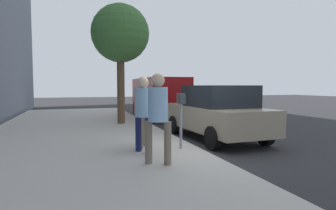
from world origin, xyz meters
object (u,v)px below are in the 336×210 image
(parked_sedan_near, at_px, (216,112))
(street_tree, at_px, (120,34))
(pedestrian_at_meter, at_px, (143,108))
(pedestrian_bystander, at_px, (158,110))
(parked_van_far, at_px, (159,95))
(parking_meter, at_px, (181,109))
(parking_officer, at_px, (142,106))

(parked_sedan_near, distance_m, street_tree, 5.50)
(pedestrian_at_meter, bearing_deg, pedestrian_bystander, -110.75)
(parked_sedan_near, relative_size, parked_van_far, 0.85)
(parked_sedan_near, height_order, parked_van_far, parked_van_far)
(parking_meter, distance_m, street_tree, 6.12)
(parked_van_far, bearing_deg, parking_officer, 160.64)
(parking_meter, bearing_deg, street_tree, 7.23)
(parked_sedan_near, xyz_separation_m, parked_van_far, (6.68, 0.00, 0.36))
(pedestrian_at_meter, distance_m, parked_sedan_near, 3.35)
(parking_meter, relative_size, parking_officer, 0.77)
(pedestrian_at_meter, relative_size, parked_sedan_near, 0.41)
(parked_sedan_near, relative_size, street_tree, 0.88)
(pedestrian_bystander, bearing_deg, parking_meter, -7.50)
(parking_officer, relative_size, parked_sedan_near, 0.41)
(parking_officer, bearing_deg, pedestrian_bystander, -66.60)
(parking_officer, distance_m, parked_van_far, 8.28)
(parked_sedan_near, bearing_deg, parking_officer, 112.45)
(parking_officer, relative_size, street_tree, 0.36)
(pedestrian_bystander, xyz_separation_m, street_tree, (6.64, -0.28, 2.67))
(pedestrian_at_meter, height_order, pedestrian_bystander, pedestrian_bystander)
(pedestrian_at_meter, xyz_separation_m, parked_sedan_near, (1.72, -2.85, -0.34))
(parked_van_far, distance_m, street_tree, 4.64)
(parked_van_far, bearing_deg, parking_meter, 167.50)
(parking_officer, xyz_separation_m, street_tree, (4.97, -0.23, 2.69))
(parking_meter, xyz_separation_m, parked_van_far, (8.26, -1.83, 0.09))
(pedestrian_at_meter, xyz_separation_m, parking_officer, (0.59, -0.11, 0.01))
(street_tree, bearing_deg, pedestrian_bystander, 177.61)
(parking_meter, height_order, pedestrian_at_meter, pedestrian_at_meter)
(pedestrian_bystander, bearing_deg, pedestrian_at_meter, 33.68)
(parking_meter, height_order, parked_van_far, parked_van_far)
(pedestrian_bystander, xyz_separation_m, parking_officer, (1.67, -0.05, -0.02))
(parking_meter, distance_m, parking_officer, 1.02)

